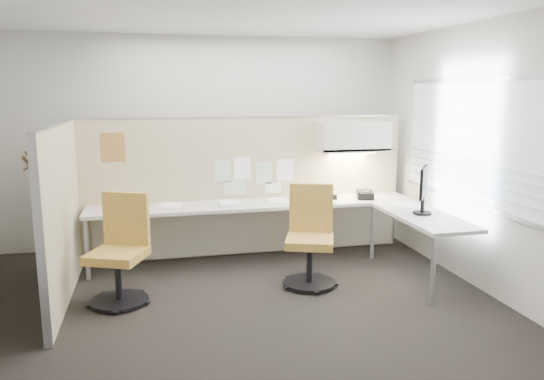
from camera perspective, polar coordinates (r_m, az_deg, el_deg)
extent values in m
cube|color=black|center=(5.40, -5.55, -12.13)|extent=(5.50, 4.50, 0.01)
cube|color=white|center=(5.04, -6.15, 18.83)|extent=(5.50, 4.50, 0.01)
cube|color=beige|center=(7.26, -8.07, 5.13)|extent=(5.50, 0.02, 2.80)
cube|color=beige|center=(2.85, -0.14, -3.20)|extent=(5.50, 0.02, 2.80)
cube|color=beige|center=(6.02, 21.16, 3.41)|extent=(0.02, 4.50, 2.80)
cube|color=#A5B4C0|center=(5.99, 21.05, 4.83)|extent=(0.01, 2.80, 1.30)
cube|color=#CBB88C|center=(6.76, -2.83, 0.33)|extent=(4.10, 0.06, 1.75)
cube|color=#CBB88C|center=(5.65, -21.67, -2.46)|extent=(0.06, 2.20, 1.75)
cube|color=beige|center=(6.48, -1.86, -1.59)|extent=(4.00, 0.60, 0.04)
cube|color=beige|center=(6.10, 15.98, -2.78)|extent=(0.60, 1.47, 0.04)
cube|color=beige|center=(6.82, -2.28, -4.12)|extent=(3.90, 0.02, 0.64)
cylinder|color=#A5A8AA|center=(6.26, -19.28, -6.09)|extent=(0.05, 0.05, 0.69)
cylinder|color=#A5A8AA|center=(5.51, 16.93, -8.23)|extent=(0.05, 0.05, 0.69)
cylinder|color=#A5A8AA|center=(6.76, 10.76, -4.45)|extent=(0.05, 0.05, 0.69)
cube|color=beige|center=(6.84, 8.70, 5.71)|extent=(0.90, 0.36, 0.38)
cube|color=#FFEABF|center=(6.86, 8.65, 3.97)|extent=(0.60, 0.06, 0.02)
cube|color=#8CBF8C|center=(6.64, -5.34, 2.09)|extent=(0.21, 0.00, 0.28)
cube|color=white|center=(6.68, -3.22, 2.33)|extent=(0.21, 0.00, 0.28)
cube|color=#8CBF8C|center=(6.74, -0.86, 1.82)|extent=(0.21, 0.00, 0.28)
cube|color=white|center=(6.80, 1.36, 2.15)|extent=(0.21, 0.00, 0.28)
cube|color=#8CBF8C|center=(6.70, -4.04, 0.27)|extent=(0.28, 0.00, 0.18)
cube|color=white|center=(6.80, 0.13, 0.28)|extent=(0.21, 0.00, 0.14)
cube|color=orange|center=(6.56, -16.74, 4.39)|extent=(0.28, 0.00, 0.35)
cylinder|color=black|center=(5.58, -16.09, -11.34)|extent=(0.56, 0.56, 0.03)
cylinder|color=black|center=(5.51, -16.21, -9.25)|extent=(0.07, 0.07, 0.43)
cube|color=#DDAB52|center=(5.43, -16.34, -6.77)|extent=(0.66, 0.66, 0.09)
cube|color=#DDAB52|center=(5.55, -15.42, -2.97)|extent=(0.46, 0.25, 0.54)
cylinder|color=black|center=(5.84, 4.02, -9.92)|extent=(0.56, 0.56, 0.03)
cylinder|color=black|center=(5.77, 4.05, -7.91)|extent=(0.06, 0.06, 0.43)
cube|color=#DDAB52|center=(5.70, 4.08, -5.54)|extent=(0.64, 0.64, 0.09)
cube|color=#DDAB52|center=(5.85, 4.23, -1.94)|extent=(0.47, 0.22, 0.54)
cylinder|color=black|center=(6.12, 15.84, -2.38)|extent=(0.21, 0.21, 0.02)
cylinder|color=black|center=(6.11, 15.88, -1.57)|extent=(0.04, 0.04, 0.19)
cube|color=black|center=(6.06, 16.00, 0.84)|extent=(0.31, 0.43, 0.33)
cube|color=black|center=(6.06, 16.00, 0.84)|extent=(0.26, 0.38, 0.29)
cube|color=black|center=(6.81, 9.97, -0.55)|extent=(0.24, 0.23, 0.12)
cylinder|color=black|center=(6.79, 9.22, -0.27)|extent=(0.07, 0.17, 0.04)
cube|color=black|center=(6.80, 6.14, -0.68)|extent=(0.15, 0.07, 0.05)
cube|color=black|center=(6.74, 6.59, -0.76)|extent=(0.11, 0.08, 0.06)
cube|color=silver|center=(4.75, -23.82, 6.03)|extent=(0.14, 0.02, 0.02)
cylinder|color=silver|center=(4.77, -24.57, 4.96)|extent=(0.02, 0.02, 0.14)
cube|color=#AD7F4C|center=(4.78, -24.45, 3.42)|extent=(0.02, 0.42, 0.12)
cube|color=#AD7F4C|center=(4.82, -24.70, 2.97)|extent=(0.02, 0.42, 0.12)
cube|color=#A5A5AF|center=(4.84, -24.14, -3.77)|extent=(0.01, 0.07, 1.05)
cube|color=white|center=(6.33, -14.79, -1.90)|extent=(0.24, 0.30, 0.03)
cube|color=white|center=(6.40, -10.86, -1.65)|extent=(0.30, 0.35, 0.02)
cube|color=white|center=(6.35, -4.67, -1.48)|extent=(0.23, 0.30, 0.05)
cube|color=white|center=(6.57, 0.56, -1.17)|extent=(0.24, 0.31, 0.01)
cube|color=white|center=(6.59, 5.49, -1.16)|extent=(0.24, 0.31, 0.02)
cube|color=white|center=(6.51, 14.29, -1.58)|extent=(0.25, 0.31, 0.02)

